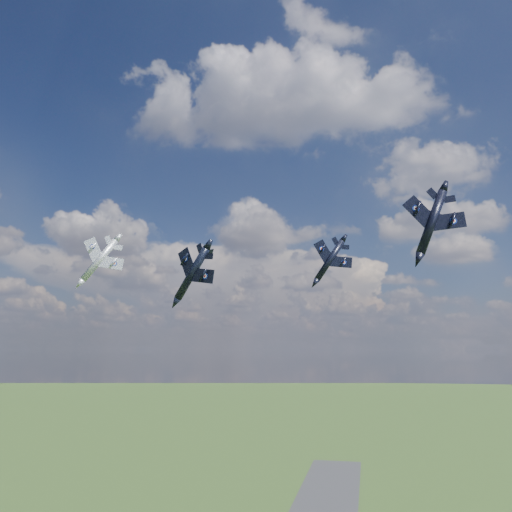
% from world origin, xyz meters
% --- Properties ---
extents(jet_lead_navy, '(14.82, 17.37, 8.78)m').
position_xyz_m(jet_lead_navy, '(-9.58, 13.91, 79.09)').
color(jet_lead_navy, black).
extents(jet_right_navy, '(10.72, 13.84, 6.06)m').
position_xyz_m(jet_right_navy, '(29.94, 1.34, 83.12)').
color(jet_right_navy, black).
extents(jet_high_navy, '(11.11, 14.66, 7.86)m').
position_xyz_m(jet_high_navy, '(13.38, 36.10, 84.51)').
color(jet_high_navy, black).
extents(jet_left_silver, '(12.56, 14.96, 7.55)m').
position_xyz_m(jet_left_silver, '(-27.01, 12.27, 81.91)').
color(jet_left_silver, '#A9ACB4').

